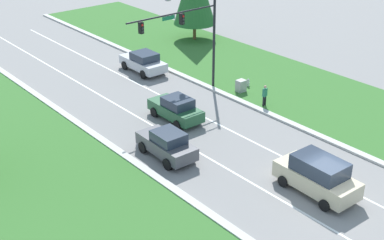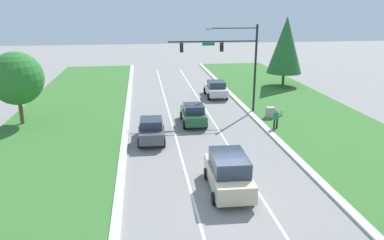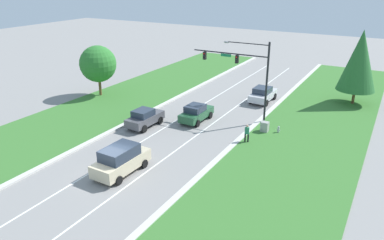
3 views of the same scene
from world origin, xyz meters
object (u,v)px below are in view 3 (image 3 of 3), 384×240
at_px(utility_cabinet, 265,127).
at_px(oak_near_left_tree, 98,64).
at_px(fire_hydrant, 278,130).
at_px(conifer_near_right_tree, 359,61).
at_px(traffic_signal_mast, 245,68).
at_px(champagne_suv, 121,160).
at_px(silver_sedan, 263,94).
at_px(forest_sedan, 196,113).
at_px(graphite_sedan, 145,118).
at_px(pedestrian, 247,133).

height_order(utility_cabinet, oak_near_left_tree, oak_near_left_tree).
bearing_deg(fire_hydrant, conifer_near_right_tree, 68.62).
distance_m(traffic_signal_mast, champagne_suv, 16.00).
xyz_separation_m(traffic_signal_mast, fire_hydrant, (4.36, -1.88, -5.02)).
bearing_deg(silver_sedan, forest_sedan, -111.20).
bearing_deg(conifer_near_right_tree, graphite_sedan, -134.14).
bearing_deg(graphite_sedan, forest_sedan, 47.03).
height_order(forest_sedan, pedestrian, forest_sedan).
bearing_deg(traffic_signal_mast, conifer_near_right_tree, 48.89).
relative_size(forest_sedan, fire_hydrant, 6.21).
distance_m(traffic_signal_mast, pedestrian, 7.39).
relative_size(fire_hydrant, conifer_near_right_tree, 0.08).
bearing_deg(silver_sedan, fire_hydrant, -60.66).
xyz_separation_m(traffic_signal_mast, champagne_suv, (-3.62, -14.98, -4.30)).
height_order(fire_hydrant, conifer_near_right_tree, conifer_near_right_tree).
bearing_deg(pedestrian, conifer_near_right_tree, -127.15).
distance_m(utility_cabinet, pedestrian, 3.15).
distance_m(fire_hydrant, conifer_near_right_tree, 14.18).
bearing_deg(graphite_sedan, oak_near_left_tree, 154.20).
xyz_separation_m(silver_sedan, forest_sedan, (-3.77, -9.27, -0.03)).
height_order(champagne_suv, graphite_sedan, champagne_suv).
height_order(forest_sedan, oak_near_left_tree, oak_near_left_tree).
bearing_deg(conifer_near_right_tree, fire_hydrant, -111.38).
relative_size(silver_sedan, forest_sedan, 1.07).
distance_m(silver_sedan, forest_sedan, 10.01).
bearing_deg(champagne_suv, forest_sedan, 92.94).
bearing_deg(oak_near_left_tree, traffic_signal_mast, 3.63).
height_order(graphite_sedan, oak_near_left_tree, oak_near_left_tree).
relative_size(champagne_suv, silver_sedan, 1.03).
xyz_separation_m(graphite_sedan, fire_hydrant, (11.87, 4.79, -0.55)).
bearing_deg(silver_sedan, oak_near_left_tree, -156.65).
distance_m(forest_sedan, pedestrian, 6.83).
distance_m(silver_sedan, utility_cabinet, 9.20).
distance_m(silver_sedan, pedestrian, 11.96).
bearing_deg(traffic_signal_mast, pedestrian, -64.54).
bearing_deg(utility_cabinet, champagne_suv, -118.04).
height_order(silver_sedan, utility_cabinet, silver_sedan).
distance_m(graphite_sedan, fire_hydrant, 12.81).
bearing_deg(oak_near_left_tree, graphite_sedan, -27.30).
distance_m(utility_cabinet, conifer_near_right_tree, 14.94).
bearing_deg(utility_cabinet, fire_hydrant, 18.38).
relative_size(graphite_sedan, fire_hydrant, 6.07).
bearing_deg(pedestrian, fire_hydrant, -132.02).
distance_m(pedestrian, oak_near_left_tree, 21.37).
xyz_separation_m(graphite_sedan, utility_cabinet, (10.65, 4.39, -0.38)).
relative_size(traffic_signal_mast, pedestrian, 4.77).
bearing_deg(graphite_sedan, pedestrian, 9.05).
xyz_separation_m(utility_cabinet, oak_near_left_tree, (-21.34, 1.13, 3.43)).
relative_size(utility_cabinet, oak_near_left_tree, 0.17).
relative_size(silver_sedan, oak_near_left_tree, 0.76).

